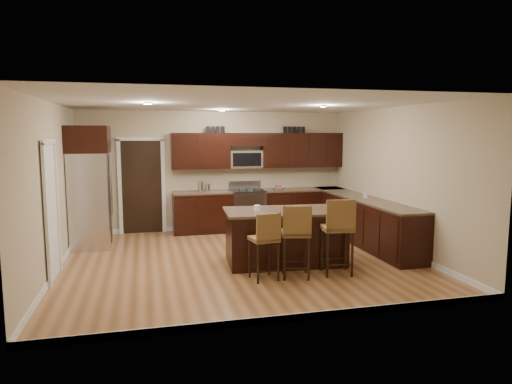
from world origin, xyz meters
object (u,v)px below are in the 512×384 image
object	(u,v)px
range	(247,210)
refrigerator	(90,186)
stool_right	(338,228)
stool_mid	(296,233)
stool_left	(266,238)
island	(285,238)

from	to	relation	value
range	refrigerator	world-z (taller)	refrigerator
range	stool_right	distance (m)	3.71
stool_right	refrigerator	world-z (taller)	refrigerator
stool_mid	stool_right	xyz separation A→B (m)	(0.68, -0.01, 0.05)
stool_mid	stool_right	bearing A→B (deg)	13.25
stool_left	stool_mid	distance (m)	0.49
range	refrigerator	xyz separation A→B (m)	(-3.30, -0.78, 0.73)
stool_left	stool_right	bearing A→B (deg)	-9.49
island	stool_right	size ratio (longest dim) A/B	1.75
stool_right	island	bearing A→B (deg)	133.70
range	refrigerator	distance (m)	3.47
island	refrigerator	distance (m)	3.97
island	stool_mid	xyz separation A→B (m)	(-0.09, -0.85, 0.28)
range	stool_left	bearing A→B (deg)	-98.46
range	stool_mid	distance (m)	3.64
refrigerator	range	bearing A→B (deg)	13.32
range	island	distance (m)	2.79
island	stool_left	distance (m)	1.04
range	stool_mid	xyz separation A→B (m)	(-0.06, -3.64, 0.24)
range	stool_right	world-z (taller)	stool_right
range	island	xyz separation A→B (m)	(0.04, -2.79, -0.04)
stool_right	refrigerator	xyz separation A→B (m)	(-3.93, 2.86, 0.45)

